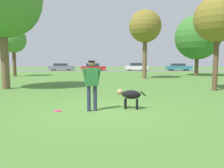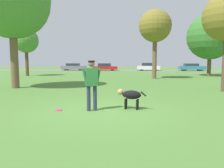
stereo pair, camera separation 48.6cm
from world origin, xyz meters
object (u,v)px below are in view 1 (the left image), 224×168
frisbee (58,111)px  tree_far_left (13,40)px  parked_car_teal (178,67)px  tree_mid_center (145,27)px  dog (130,95)px  person (92,81)px  parked_car_red (93,67)px  parked_car_grey (61,67)px  tree_far_right (198,37)px  parked_car_white (136,67)px  tree_near_right (218,19)px

frisbee → tree_far_left: bearing=119.3°
parked_car_teal → tree_mid_center: bearing=-114.1°
dog → tree_mid_center: tree_mid_center is taller
person → dog: bearing=-3.1°
parked_car_red → parked_car_grey: bearing=171.7°
person → frisbee: (-1.14, -0.08, -1.00)m
dog → tree_far_left: (-12.06, 16.72, 3.51)m
frisbee → parked_car_grey: bearing=104.4°
tree_mid_center → tree_far_right: size_ratio=0.93×
dog → parked_car_white: size_ratio=0.25×
frisbee → tree_mid_center: 15.93m
parked_car_red → parked_car_white: size_ratio=1.08×
frisbee → parked_car_white: parked_car_white is taller
dog → tree_near_right: tree_near_right is taller
tree_far_left → parked_car_teal: tree_far_left is taller
tree_near_right → parked_car_white: 27.88m
tree_mid_center → parked_car_red: tree_mid_center is taller
dog → frisbee: 2.52m
parked_car_white → parked_car_grey: bearing=-177.1°
frisbee → tree_far_left: 20.08m
tree_mid_center → tree_near_right: bearing=-71.5°
dog → parked_car_red: (-4.85, 31.93, 0.16)m
parked_car_red → tree_mid_center: bearing=-71.3°
person → tree_far_right: tree_far_right is taller
person → parked_car_grey: person is taller
parked_car_teal → person: bearing=-109.7°
parked_car_grey → dog: bearing=-74.1°
dog → parked_car_red: 32.30m
person → parked_car_teal: 35.11m
dog → parked_car_teal: 34.35m
tree_mid_center → parked_car_grey: 23.11m
person → parked_car_grey: bearing=87.6°
dog → person: bearing=25.9°
frisbee → parked_car_teal: size_ratio=0.06×
parked_car_white → tree_far_right: bearing=-65.7°
person → tree_mid_center: 15.27m
tree_near_right → parked_car_grey: 31.96m
dog → frisbee: dog is taller
tree_near_right → tree_far_left: bearing=146.0°
parked_car_red → parked_car_white: parked_car_white is taller
tree_far_left → tree_near_right: 20.80m
tree_far_right → parked_car_red: 19.67m
tree_far_left → parked_car_red: bearing=64.6°
tree_far_right → parked_car_red: (-13.66, 13.63, -3.82)m
dog → tree_far_left: bearing=-43.8°
parked_car_red → frisbee: bearing=-88.5°
tree_far_right → parked_car_white: (-5.82, 14.37, -3.78)m
parked_car_red → tree_far_right: bearing=-47.7°
person → parked_car_red: bearing=77.7°
parked_car_red → tree_near_right: bearing=-72.3°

